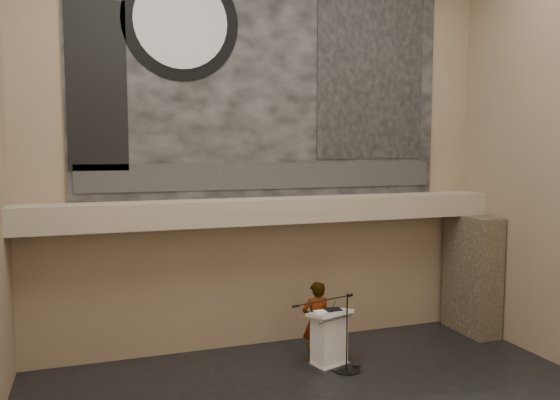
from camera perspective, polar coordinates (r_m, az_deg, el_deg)
name	(u,v)px	position (r m, az deg, el deg)	size (l,w,h in m)	color
wall_back	(268,147)	(11.59, -1.30, 5.53)	(10.00, 0.02, 8.50)	#8F765B
soffit	(274,210)	(11.28, -0.66, -1.08)	(10.00, 0.80, 0.50)	#9F907B
sprinkler_left	(198,228)	(10.88, -8.61, -2.88)	(0.04, 0.04, 0.06)	#B2893D
sprinkler_right	(357,220)	(12.00, 8.06, -2.10)	(0.04, 0.04, 0.06)	#B2893D
banner	(268,78)	(11.66, -1.26, 12.67)	(8.00, 0.05, 5.00)	black
banner_text_strip	(269,176)	(11.54, -1.18, 2.55)	(7.76, 0.02, 0.55)	#2A2A2A
banner_clock_rim	(181,21)	(11.38, -10.32, 17.88)	(2.30, 2.30, 0.02)	black
banner_clock_face	(181,21)	(11.36, -10.30, 17.90)	(1.84, 1.84, 0.02)	silver
banner_building_print	(371,77)	(12.57, 9.53, 12.53)	(2.60, 0.02, 3.60)	black
banner_brick_print	(97,86)	(11.03, -18.60, 11.24)	(1.10, 0.02, 3.20)	black
stone_pier	(472,274)	(13.38, 19.42, -7.32)	(0.60, 1.40, 2.70)	#423628
lectern	(329,339)	(10.93, 5.15, -14.25)	(0.91, 0.76, 1.14)	silver
binder	(334,310)	(10.80, 5.62, -11.35)	(0.30, 0.24, 0.04)	black
papers	(322,312)	(10.68, 4.36, -11.60)	(0.23, 0.32, 0.01)	white
speaker_person	(316,322)	(11.07, 3.80, -12.58)	(0.59, 0.39, 1.62)	white
mic_stand	(345,359)	(10.87, 6.78, -16.20)	(1.48, 0.60, 1.50)	black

